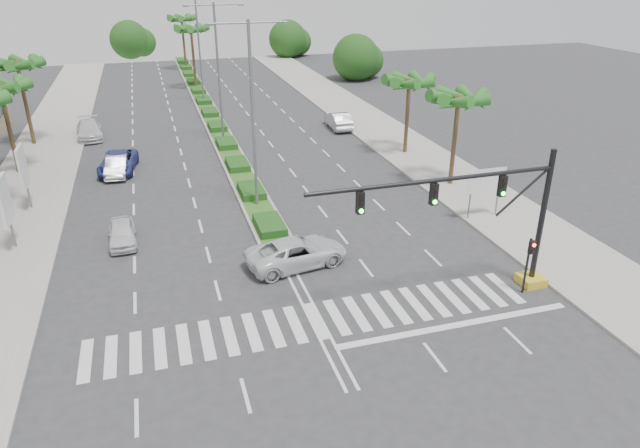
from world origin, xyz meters
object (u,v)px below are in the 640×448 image
(car_parked_a, at_px, (122,233))
(car_parked_b, at_px, (117,166))
(car_crossing, at_px, (297,252))
(car_parked_c, at_px, (118,162))
(car_parked_d, at_px, (89,130))
(car_right, at_px, (338,120))

(car_parked_a, distance_m, car_parked_b, 12.52)
(car_parked_a, bearing_deg, car_crossing, -33.24)
(car_parked_c, distance_m, car_parked_d, 11.07)
(car_parked_d, bearing_deg, car_crossing, -72.55)
(car_parked_a, height_order, car_parked_c, car_parked_c)
(car_parked_d, bearing_deg, car_parked_b, -82.01)
(car_parked_c, bearing_deg, car_parked_a, -80.34)
(car_crossing, bearing_deg, car_parked_c, 16.93)
(car_parked_b, bearing_deg, car_right, 24.86)
(car_parked_d, bearing_deg, car_parked_c, -80.72)
(car_crossing, bearing_deg, car_parked_b, 18.10)
(car_parked_d, height_order, car_crossing, car_parked_d)
(car_parked_a, height_order, car_parked_d, car_parked_d)
(car_parked_c, relative_size, car_right, 1.10)
(car_parked_b, bearing_deg, car_parked_a, -83.63)
(car_crossing, relative_size, car_right, 1.12)
(car_parked_b, distance_m, car_crossing, 20.48)
(car_crossing, bearing_deg, car_parked_d, 12.66)
(car_parked_c, xyz_separation_m, car_parked_d, (-2.76, 10.72, 0.03))
(car_parked_b, bearing_deg, car_parked_c, 88.50)
(car_parked_c, bearing_deg, car_parked_d, 112.18)
(car_parked_a, xyz_separation_m, car_right, (20.18, 20.40, 0.16))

